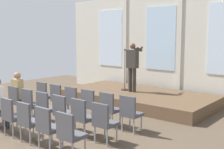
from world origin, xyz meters
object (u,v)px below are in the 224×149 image
chair_r0_c3 (90,103)px  chair_r2_c2 (12,114)px  chair_r1_c2 (46,106)px  chair_r0_c0 (45,94)px  chair_r1_c5 (103,121)px  chair_r1_c3 (63,111)px  speaker (133,64)px  chair_r1_c0 (17,99)px  audience_r1_c0 (19,92)px  chair_r0_c5 (130,111)px  chair_r1_c1 (31,103)px  chair_r0_c1 (58,97)px  chair_r0_c4 (109,107)px  chair_r2_c5 (69,132)px  chair_r2_c4 (47,125)px  chair_r1_c4 (82,115)px  chair_r2_c3 (28,120)px  mic_stand (125,81)px  chair_r0_c2 (74,100)px

chair_r0_c3 → chair_r2_c2: 2.14m
chair_r0_c3 → chair_r1_c2: bearing=-123.8°
chair_r0_c0 → chair_r1_c5: same height
chair_r1_c3 → speaker: bearing=97.8°
chair_r1_c0 → audience_r1_c0: audience_r1_c0 is taller
chair_r1_c0 → chair_r0_c5: bearing=16.6°
chair_r1_c1 → chair_r2_c2: bearing=-56.2°
chair_r0_c1 → chair_r0_c4: size_ratio=1.00×
chair_r1_c0 → chair_r1_c2: 1.36m
chair_r0_c1 → chair_r1_c5: same height
audience_r1_c0 → chair_r2_c5: 3.58m
chair_r2_c2 → chair_r2_c4: same height
chair_r0_c1 → chair_r0_c4: (2.04, 0.00, 0.00)m
chair_r1_c2 → chair_r1_c4: size_ratio=1.00×
chair_r2_c3 → chair_r2_c5: same height
audience_r1_c0 → chair_r1_c3: bearing=-2.2°
speaker → chair_r0_c0: bearing=-118.8°
chair_r0_c5 → chair_r1_c2: bearing=-153.6°
chair_r1_c1 → chair_r2_c2: same height
chair_r1_c0 → chair_r2_c5: 3.55m
mic_stand → chair_r0_c1: bearing=-98.6°
chair_r0_c1 → audience_r1_c0: bearing=-126.0°
chair_r0_c2 → chair_r1_c0: size_ratio=1.00×
chair_r1_c5 → chair_r1_c4: bearing=180.0°
chair_r1_c0 → chair_r1_c1: same height
chair_r0_c0 → chair_r0_c4: 2.72m
chair_r2_c3 → audience_r1_c0: bearing=151.8°
chair_r0_c5 → chair_r1_c2: same height
mic_stand → chair_r2_c4: 5.15m
chair_r0_c0 → chair_r2_c4: 3.40m
chair_r0_c3 → chair_r2_c3: (0.00, -2.03, 0.00)m
chair_r0_c2 → chair_r2_c2: 2.03m
chair_r1_c2 → chair_r2_c3: bearing=-56.2°
chair_r1_c5 → chair_r2_c3: 1.70m
chair_r0_c2 → chair_r1_c0: same height
chair_r1_c1 → chair_r1_c4: bearing=0.0°
speaker → chair_r0_c2: bearing=-93.4°
chair_r0_c3 → chair_r2_c2: bearing=-108.5°
chair_r1_c4 → chair_r2_c5: 1.22m
chair_r0_c3 → chair_r1_c1: (-1.36, -1.02, 0.00)m
chair_r0_c1 → chair_r1_c0: 1.22m
chair_r1_c0 → speaker: bearing=68.1°
mic_stand → chair_r0_c0: size_ratio=1.65×
audience_r1_c0 → chair_r1_c3: (2.04, -0.08, -0.21)m
chair_r0_c2 → chair_r2_c5: same height
speaker → chair_r0_c4: speaker is taller
chair_r0_c2 → chair_r1_c2: size_ratio=1.00×
chair_r1_c5 → chair_r2_c2: size_ratio=1.00×
chair_r0_c1 → chair_r1_c4: bearing=-26.4°
chair_r1_c0 → chair_r1_c5: 3.40m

